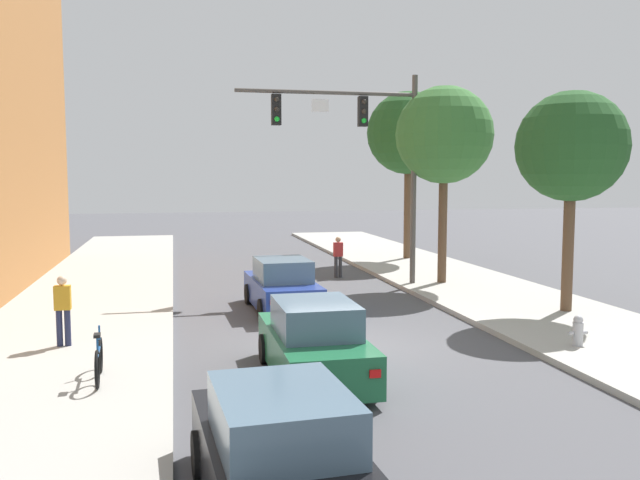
# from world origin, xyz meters

# --- Properties ---
(ground_plane) EXTENTS (120.00, 120.00, 0.00)m
(ground_plane) POSITION_xyz_m (0.00, 0.00, 0.00)
(ground_plane) COLOR #4C4C51
(sidewalk_left) EXTENTS (5.00, 60.00, 0.15)m
(sidewalk_left) POSITION_xyz_m (-6.50, 0.00, 0.07)
(sidewalk_left) COLOR #A8A59E
(sidewalk_left) RESTS_ON ground
(sidewalk_right) EXTENTS (5.00, 60.00, 0.15)m
(sidewalk_right) POSITION_xyz_m (6.50, 0.00, 0.07)
(sidewalk_right) COLOR #A8A59E
(sidewalk_right) RESTS_ON ground
(traffic_signal_mast) EXTENTS (6.53, 0.38, 7.50)m
(traffic_signal_mast) POSITION_xyz_m (2.76, 7.83, 5.34)
(traffic_signal_mast) COLOR #514C47
(traffic_signal_mast) RESTS_ON sidewalk_right
(car_lead_blue) EXTENTS (1.95, 4.30, 1.60)m
(car_lead_blue) POSITION_xyz_m (-0.78, 4.53, 0.72)
(car_lead_blue) COLOR navy
(car_lead_blue) RESTS_ON ground
(car_following_green) EXTENTS (1.84, 4.24, 1.60)m
(car_following_green) POSITION_xyz_m (-1.23, -2.30, 0.72)
(car_following_green) COLOR #1E663D
(car_following_green) RESTS_ON ground
(car_third_black) EXTENTS (2.02, 4.33, 1.60)m
(car_third_black) POSITION_xyz_m (-2.75, -7.55, 0.72)
(car_third_black) COLOR black
(car_third_black) RESTS_ON ground
(pedestrian_sidewalk_left_walker) EXTENTS (0.36, 0.22, 1.64)m
(pedestrian_sidewalk_left_walker) POSITION_xyz_m (-6.46, 0.93, 1.06)
(pedestrian_sidewalk_left_walker) COLOR #232847
(pedestrian_sidewalk_left_walker) RESTS_ON sidewalk_left
(pedestrian_crossing_road) EXTENTS (0.36, 0.22, 1.64)m
(pedestrian_crossing_road) POSITION_xyz_m (2.49, 10.65, 0.91)
(pedestrian_crossing_road) COLOR #333338
(pedestrian_crossing_road) RESTS_ON ground
(bicycle_leaning) EXTENTS (0.15, 1.77, 0.98)m
(bicycle_leaning) POSITION_xyz_m (-5.38, -1.97, 0.54)
(bicycle_leaning) COLOR black
(bicycle_leaning) RESTS_ON sidewalk_left
(fire_hydrant) EXTENTS (0.48, 0.24, 0.72)m
(fire_hydrant) POSITION_xyz_m (5.15, -1.61, 0.51)
(fire_hydrant) COLOR #B2B2B7
(fire_hydrant) RESTS_ON sidewalk_right
(street_tree_nearest) EXTENTS (3.16, 3.16, 6.34)m
(street_tree_nearest) POSITION_xyz_m (7.21, 2.08, 4.87)
(street_tree_nearest) COLOR brown
(street_tree_nearest) RESTS_ON sidewalk_right
(street_tree_second) EXTENTS (3.53, 3.53, 7.16)m
(street_tree_second) POSITION_xyz_m (5.71, 7.74, 5.51)
(street_tree_second) COLOR brown
(street_tree_second) RESTS_ON sidewalk_right
(street_tree_third) EXTENTS (3.88, 3.88, 7.87)m
(street_tree_third) POSITION_xyz_m (6.93, 14.93, 6.05)
(street_tree_third) COLOR brown
(street_tree_third) RESTS_ON sidewalk_right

